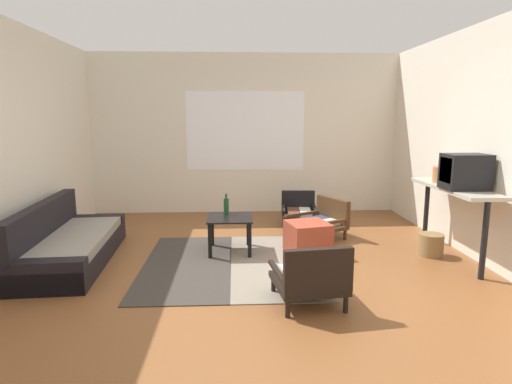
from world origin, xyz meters
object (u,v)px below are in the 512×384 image
Objects in this scene: console_shelf at (454,195)px; armchair_corner at (321,220)px; clay_vase at (443,173)px; coffee_table at (230,224)px; armchair_striped_foreground at (311,277)px; crt_television at (465,172)px; ottoman_orange at (308,238)px; armchair_by_window at (299,210)px; wicker_basket at (431,245)px; couch at (68,244)px; glass_bottle at (226,206)px.

armchair_corner is at bearing 144.03° from console_shelf.
clay_vase is at bearing 90.00° from console_shelf.
coffee_table is at bearing -154.33° from armchair_corner.
armchair_striped_foreground is 2.25m from crt_television.
armchair_corner reaches higher than ottoman_orange.
crt_television reaches higher than armchair_by_window.
crt_television is 1.57× the size of wicker_basket.
couch is at bearing -150.32° from armchair_by_window.
crt_television is (-0.00, -0.20, 0.30)m from console_shelf.
console_shelf is 2.70m from glass_bottle.
ottoman_orange is 1.84× the size of glass_bottle.
ottoman_orange is (-0.30, -0.73, -0.04)m from armchair_corner.
armchair_by_window is 2.13m from wicker_basket.
clay_vase is (1.86, 1.48, 0.72)m from armchair_striped_foreground.
armchair_by_window is at bearing 52.43° from coffee_table.
wicker_basket is at bearing -134.32° from clay_vase.
console_shelf is (4.44, -0.09, 0.55)m from couch.
armchair_striped_foreground is (2.58, -1.29, 0.05)m from couch.
armchair_corner is (1.25, 0.60, -0.11)m from coffee_table.
couch is 3.22m from armchair_corner.
console_shelf reaches higher than armchair_corner.
armchair_by_window is at bearing 136.29° from clay_vase.
crt_television reaches higher than couch.
armchair_striped_foreground is at bearing -66.09° from glass_bottle.
couch reaches higher than armchair_striped_foreground.
couch is at bearing -177.48° from clay_vase.
coffee_table is 0.96× the size of armchair_by_window.
clay_vase reaches higher than coffee_table.
coffee_table reaches higher than wicker_basket.
crt_television is at bearing -41.34° from armchair_corner.
coffee_table is at bearing 114.73° from armchair_striped_foreground.
glass_bottle is at bearing 168.45° from console_shelf.
crt_television reaches higher than console_shelf.
ottoman_orange is at bearing -94.38° from armchair_by_window.
couch is 2.80m from ottoman_orange.
console_shelf is 0.36m from crt_television.
clay_vase reaches higher than glass_bottle.
coffee_table is 0.84× the size of armchair_striped_foreground.
couch is 4.47m from console_shelf.
console_shelf reaches higher than couch.
ottoman_orange is 1.09m from glass_bottle.
armchair_striped_foreground is at bearing -151.92° from crt_television.
console_shelf is at bearing -48.82° from armchair_by_window.
glass_bottle is at bearing 174.52° from clay_vase.
coffee_table is 2.74m from crt_television.
coffee_table is 1.23× the size of ottoman_orange.
console_shelf is at bearing -35.97° from armchair_corner.
ottoman_orange is at bearing 3.11° from couch.
ottoman_orange is at bearing -112.63° from armchair_corner.
armchair_corner is 3.36× the size of glass_bottle.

